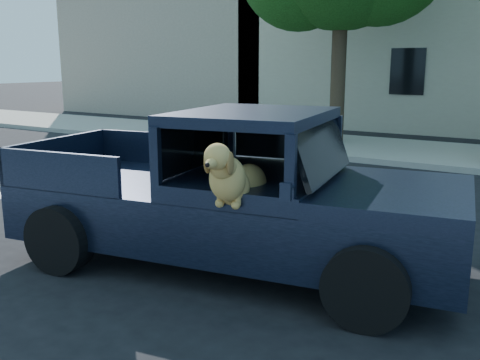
# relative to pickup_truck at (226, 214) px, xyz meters

# --- Properties ---
(ground) EXTENTS (120.00, 120.00, 0.00)m
(ground) POSITION_rel_pickup_truck_xyz_m (1.39, 0.40, -0.65)
(ground) COLOR black
(ground) RESTS_ON ground
(far_sidewalk) EXTENTS (60.00, 4.00, 0.15)m
(far_sidewalk) POSITION_rel_pickup_truck_xyz_m (1.39, 9.60, -0.58)
(far_sidewalk) COLOR gray
(far_sidewalk) RESTS_ON ground
(building_left) EXTENTS (12.00, 6.00, 8.00)m
(building_left) POSITION_rel_pickup_truck_xyz_m (-13.61, 16.90, 3.35)
(building_left) COLOR tan
(building_left) RESTS_ON ground
(pickup_truck) EXTENTS (5.68, 3.08, 1.94)m
(pickup_truck) POSITION_rel_pickup_truck_xyz_m (0.00, 0.00, 0.00)
(pickup_truck) COLOR black
(pickup_truck) RESTS_ON ground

